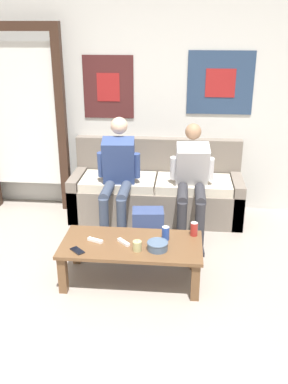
# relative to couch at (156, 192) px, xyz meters

# --- Properties ---
(ground_plane) EXTENTS (18.00, 18.00, 0.00)m
(ground_plane) POSITION_rel_couch_xyz_m (-0.09, -2.35, -0.29)
(ground_plane) COLOR gray
(wall_back) EXTENTS (10.00, 0.07, 2.55)m
(wall_back) POSITION_rel_couch_xyz_m (-0.09, 0.34, 0.98)
(wall_back) COLOR silver
(wall_back) RESTS_ON ground_plane
(door_frame) EXTENTS (1.00, 0.10, 2.15)m
(door_frame) POSITION_rel_couch_xyz_m (-1.56, 0.12, 0.90)
(door_frame) COLOR #382319
(door_frame) RESTS_ON ground_plane
(couch) EXTENTS (1.95, 0.69, 0.87)m
(couch) POSITION_rel_couch_xyz_m (0.00, 0.00, 0.00)
(couch) COLOR #70665B
(couch) RESTS_ON ground_plane
(coffee_table) EXTENTS (1.22, 0.59, 0.36)m
(coffee_table) POSITION_rel_couch_xyz_m (-0.12, -1.38, 0.01)
(coffee_table) COLOR brown
(coffee_table) RESTS_ON ground_plane
(person_seated_adult) EXTENTS (0.47, 0.84, 1.20)m
(person_seated_adult) POSITION_rel_couch_xyz_m (-0.39, -0.37, 0.35)
(person_seated_adult) COLOR #384256
(person_seated_adult) RESTS_ON ground_plane
(person_seated_teen) EXTENTS (0.47, 0.90, 1.14)m
(person_seated_teen) POSITION_rel_couch_xyz_m (0.39, -0.37, 0.32)
(person_seated_teen) COLOR #2D2D33
(person_seated_teen) RESTS_ON ground_plane
(backpack) EXTENTS (0.33, 0.27, 0.39)m
(backpack) POSITION_rel_couch_xyz_m (-0.03, -0.74, -0.11)
(backpack) COLOR navy
(backpack) RESTS_ON ground_plane
(ceramic_bowl) EXTENTS (0.18, 0.18, 0.07)m
(ceramic_bowl) POSITION_rel_couch_xyz_m (0.11, -1.47, 0.11)
(ceramic_bowl) COLOR #475B75
(ceramic_bowl) RESTS_ON coffee_table
(pillar_candle) EXTENTS (0.07, 0.07, 0.10)m
(pillar_candle) POSITION_rel_couch_xyz_m (-0.06, -1.51, 0.11)
(pillar_candle) COLOR tan
(pillar_candle) RESTS_ON coffee_table
(drink_can_blue) EXTENTS (0.07, 0.07, 0.12)m
(drink_can_blue) POSITION_rel_couch_xyz_m (0.17, -1.29, 0.13)
(drink_can_blue) COLOR #28479E
(drink_can_blue) RESTS_ON coffee_table
(drink_can_red) EXTENTS (0.07, 0.07, 0.12)m
(drink_can_red) POSITION_rel_couch_xyz_m (0.42, -1.19, 0.13)
(drink_can_red) COLOR maroon
(drink_can_red) RESTS_ON coffee_table
(game_controller_near_left) EXTENTS (0.15, 0.09, 0.03)m
(game_controller_near_left) POSITION_rel_couch_xyz_m (-0.44, -1.38, 0.08)
(game_controller_near_left) COLOR white
(game_controller_near_left) RESTS_ON coffee_table
(game_controller_near_right) EXTENTS (0.12, 0.13, 0.03)m
(game_controller_near_right) POSITION_rel_couch_xyz_m (-0.19, -1.40, 0.08)
(game_controller_near_right) COLOR white
(game_controller_near_right) RESTS_ON coffee_table
(cell_phone) EXTENTS (0.14, 0.14, 0.01)m
(cell_phone) POSITION_rel_couch_xyz_m (-0.55, -1.56, 0.08)
(cell_phone) COLOR black
(cell_phone) RESTS_ON coffee_table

